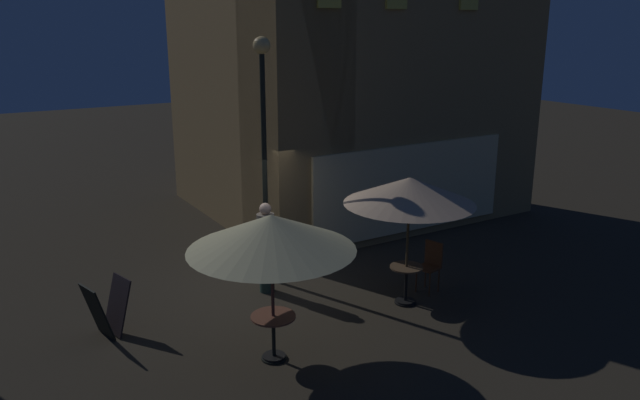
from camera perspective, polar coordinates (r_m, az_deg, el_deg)
name	(u,v)px	position (r m, az deg, el deg)	size (l,w,h in m)	color
ground_plane	(264,290)	(12.51, -5.05, -8.11)	(60.00, 60.00, 0.00)	#312B20
cafe_building	(331,72)	(15.82, 1.01, 11.47)	(7.87, 6.83, 7.74)	olive
street_lamp_near_corner	(263,117)	(12.11, -5.15, 7.47)	(0.33, 0.33, 4.81)	black
menu_sandwich_board	(107,308)	(11.15, -18.68, -9.28)	(0.78, 0.70, 0.95)	black
cafe_table_0	(406,279)	(11.83, 7.79, -7.07)	(0.61, 0.61, 0.73)	black
cafe_table_1	(273,328)	(9.90, -4.23, -11.50)	(0.69, 0.69, 0.74)	black
patio_umbrella_0	(410,191)	(11.29, 8.11, 0.82)	(2.36, 2.36, 2.41)	black
patio_umbrella_1	(271,233)	(9.29, -4.42, -2.97)	(2.53, 2.53, 2.35)	black
cafe_chair_0	(431,262)	(12.40, 10.01, -5.52)	(0.47, 0.47, 0.99)	#58311A
patron_standing_0	(266,247)	(12.11, -4.89, -4.28)	(0.34, 0.34, 1.79)	#2A3F34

